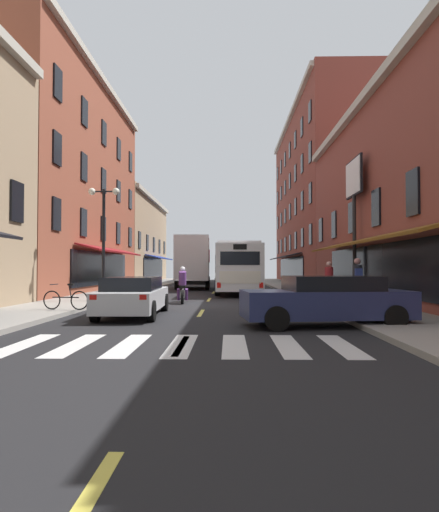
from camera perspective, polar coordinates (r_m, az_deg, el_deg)
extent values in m
cube|color=black|center=(19.26, -1.75, -6.44)|extent=(34.80, 80.00, 0.10)
cube|color=#DBCC4C|center=(9.36, -4.93, -11.37)|extent=(0.14, 2.40, 0.01)
cube|color=#DBCC4C|center=(15.78, -2.40, -7.34)|extent=(0.14, 2.40, 0.01)
cube|color=#DBCC4C|center=(22.25, -1.35, -5.64)|extent=(0.14, 2.40, 0.01)
cube|color=#DBCC4C|center=(28.73, -0.78, -4.71)|extent=(0.14, 2.40, 0.01)
cube|color=#DBCC4C|center=(35.22, -0.42, -4.12)|extent=(0.14, 2.40, 0.01)
cube|color=#DBCC4C|center=(41.71, -0.17, -3.71)|extent=(0.14, 2.40, 0.01)
cube|color=#DBCC4C|center=(48.20, 0.01, -3.41)|extent=(0.14, 2.40, 0.01)
cube|color=#DBCC4C|center=(54.70, 0.15, -3.19)|extent=(0.14, 2.40, 0.01)
cube|color=silver|center=(10.24, -23.94, -10.39)|extent=(0.50, 2.80, 0.01)
cube|color=silver|center=(9.83, -18.02, -10.82)|extent=(0.50, 2.80, 0.01)
cube|color=silver|center=(9.54, -11.65, -11.16)|extent=(0.50, 2.80, 0.01)
cube|color=silver|center=(9.36, -4.93, -11.37)|extent=(0.50, 2.80, 0.01)
cube|color=silver|center=(9.31, 1.95, -11.43)|extent=(0.50, 2.80, 0.01)
cube|color=silver|center=(9.39, 8.82, -11.33)|extent=(0.50, 2.80, 0.01)
cube|color=silver|center=(9.59, 15.47, -11.08)|extent=(0.50, 2.80, 0.01)
cube|color=gray|center=(20.42, -18.60, -5.75)|extent=(3.00, 80.00, 0.14)
cube|color=gray|center=(19.85, 15.61, -5.89)|extent=(3.00, 80.00, 0.14)
cube|color=black|center=(19.26, -24.65, 6.37)|extent=(0.10, 1.00, 1.60)
cube|color=brown|center=(32.16, -21.73, 8.49)|extent=(8.00, 19.90, 14.26)
cube|color=#B2AD9E|center=(32.72, -14.52, 20.63)|extent=(0.44, 19.40, 0.40)
cube|color=black|center=(30.34, -14.78, -1.57)|extent=(0.10, 12.00, 2.10)
cube|color=maroon|center=(30.17, -13.47, 0.70)|extent=(1.38, 11.20, 0.44)
cube|color=black|center=(22.90, -20.27, 5.09)|extent=(0.10, 1.00, 1.60)
cube|color=black|center=(26.64, -17.12, 4.14)|extent=(0.10, 1.00, 1.60)
cube|color=black|center=(30.45, -14.75, 3.43)|extent=(0.10, 1.00, 1.60)
cube|color=black|center=(34.30, -12.91, 2.87)|extent=(0.10, 1.00, 1.60)
cube|color=black|center=(38.18, -11.45, 2.42)|extent=(0.10, 1.00, 1.60)
cube|color=black|center=(23.48, -20.20, 12.87)|extent=(0.10, 1.00, 1.60)
cube|color=black|center=(27.14, -17.06, 10.88)|extent=(0.10, 1.00, 1.60)
cube|color=black|center=(30.88, -14.71, 9.35)|extent=(0.10, 1.00, 1.60)
cube|color=black|center=(34.69, -12.88, 8.14)|extent=(0.10, 1.00, 1.60)
cube|color=black|center=(38.53, -11.43, 7.17)|extent=(0.10, 1.00, 1.60)
cube|color=black|center=(24.46, -20.12, 20.15)|extent=(0.10, 1.00, 1.60)
cube|color=black|center=(28.00, -17.01, 17.29)|extent=(0.10, 1.00, 1.60)
cube|color=black|center=(31.64, -14.67, 15.05)|extent=(0.10, 1.00, 1.60)
cube|color=black|center=(35.36, -12.85, 13.26)|extent=(0.10, 1.00, 1.60)
cube|color=black|center=(39.14, -11.40, 11.81)|extent=(0.10, 1.00, 1.60)
cube|color=#9E8466|center=(50.80, -12.94, 2.02)|extent=(8.00, 19.90, 9.40)
cube|color=#B2AD9E|center=(50.41, -8.35, 7.00)|extent=(0.44, 19.40, 0.40)
cube|color=black|center=(49.87, -8.45, -1.56)|extent=(0.10, 12.00, 2.10)
cube|color=navy|center=(49.77, -7.64, -0.18)|extent=(1.38, 11.20, 0.44)
cube|color=black|center=(42.08, -10.26, 2.05)|extent=(0.10, 1.00, 1.60)
cube|color=black|center=(46.00, -9.27, 1.74)|extent=(0.10, 1.00, 1.60)
cube|color=black|center=(49.94, -8.44, 1.49)|extent=(0.10, 1.00, 1.60)
cube|color=black|center=(53.88, -7.73, 1.26)|extent=(0.10, 1.00, 1.60)
cube|color=black|center=(57.83, -7.12, 1.07)|extent=(0.10, 1.00, 1.60)
cube|color=#B2AD9E|center=(21.68, 19.24, 19.96)|extent=(0.44, 26.07, 0.40)
cube|color=black|center=(20.20, 19.60, -1.58)|extent=(0.10, 16.00, 2.10)
cube|color=brown|center=(20.02, 17.64, 1.83)|extent=(1.38, 14.93, 0.44)
cube|color=black|center=(16.83, 23.65, 7.48)|extent=(0.10, 1.00, 1.60)
cube|color=black|center=(20.37, 19.53, 5.89)|extent=(0.10, 1.00, 1.60)
cube|color=black|center=(23.99, 16.66, 4.76)|extent=(0.10, 1.00, 1.60)
cube|color=black|center=(27.66, 14.55, 3.92)|extent=(0.10, 1.00, 1.60)
cube|color=black|center=(31.36, 12.93, 3.27)|extent=(0.10, 1.00, 1.60)
cube|color=brown|center=(47.53, 13.94, 7.06)|extent=(8.00, 26.57, 17.30)
cube|color=#B2AD9E|center=(48.75, 8.95, 16.85)|extent=(0.44, 26.07, 0.40)
cube|color=black|center=(46.28, 9.10, -1.56)|extent=(0.10, 16.00, 2.10)
cube|color=black|center=(46.20, 8.23, -0.07)|extent=(1.38, 14.93, 0.44)
cube|color=black|center=(35.09, 11.66, 2.76)|extent=(0.10, 1.00, 1.60)
cube|color=black|center=(38.83, 10.64, 2.35)|extent=(0.10, 1.00, 1.60)
cube|color=black|center=(42.59, 9.80, 2.01)|extent=(0.10, 1.00, 1.60)
cube|color=black|center=(46.35, 9.09, 1.72)|extent=(0.10, 1.00, 1.60)
cube|color=black|center=(50.12, 8.49, 1.47)|extent=(0.10, 1.00, 1.60)
cube|color=black|center=(53.90, 7.98, 1.26)|extent=(0.10, 1.00, 1.60)
cube|color=black|center=(57.68, 7.53, 1.08)|extent=(0.10, 1.00, 1.60)
cube|color=black|center=(35.47, 11.64, 7.92)|extent=(0.10, 1.00, 1.60)
cube|color=black|center=(39.18, 10.62, 7.02)|extent=(0.10, 1.00, 1.60)
cube|color=black|center=(42.90, 9.78, 6.28)|extent=(0.10, 1.00, 1.60)
cube|color=black|center=(46.64, 9.07, 5.65)|extent=(0.10, 1.00, 1.60)
cube|color=black|center=(50.39, 8.48, 5.11)|extent=(0.10, 1.00, 1.60)
cube|color=black|center=(54.14, 7.96, 4.65)|extent=(0.10, 1.00, 1.60)
cube|color=black|center=(57.91, 7.52, 4.25)|extent=(0.10, 1.00, 1.60)
cube|color=black|center=(36.13, 11.61, 12.94)|extent=(0.10, 1.00, 1.60)
cube|color=black|center=(39.78, 10.60, 11.59)|extent=(0.10, 1.00, 1.60)
cube|color=black|center=(43.45, 9.76, 10.46)|extent=(0.10, 1.00, 1.60)
cube|color=black|center=(47.14, 9.06, 9.51)|extent=(0.10, 1.00, 1.60)
cube|color=black|center=(50.85, 8.46, 8.69)|extent=(0.10, 1.00, 1.60)
cube|color=black|center=(54.58, 7.95, 7.99)|extent=(0.10, 1.00, 1.60)
cube|color=black|center=(58.32, 7.51, 7.38)|extent=(0.10, 1.00, 1.60)
cube|color=black|center=(37.06, 11.58, 17.73)|extent=(0.10, 1.00, 1.60)
cube|color=black|center=(40.62, 10.57, 15.99)|extent=(0.10, 1.00, 1.60)
cube|color=black|center=(44.22, 9.74, 14.52)|extent=(0.10, 1.00, 1.60)
cube|color=black|center=(47.86, 9.04, 13.27)|extent=(0.10, 1.00, 1.60)
cube|color=black|center=(51.52, 8.45, 12.20)|extent=(0.10, 1.00, 1.60)
cube|color=black|center=(55.20, 7.94, 11.27)|extent=(0.10, 1.00, 1.60)
cube|color=black|center=(58.89, 7.49, 10.45)|extent=(0.10, 1.00, 1.60)
cylinder|color=black|center=(22.27, 17.00, 1.22)|extent=(0.18, 0.18, 5.00)
cylinder|color=black|center=(22.28, 17.05, -4.91)|extent=(0.40, 0.40, 0.24)
cube|color=black|center=(22.67, 16.94, 9.65)|extent=(0.10, 2.49, 1.81)
cube|color=silver|center=(22.65, 16.79, 9.65)|extent=(0.04, 2.33, 1.65)
cube|color=silver|center=(22.68, 17.09, 9.64)|extent=(0.04, 2.33, 1.65)
cube|color=silver|center=(28.65, 2.07, -1.46)|extent=(2.85, 11.59, 2.56)
cube|color=silver|center=(28.69, 2.06, 1.21)|extent=(2.62, 10.38, 0.16)
cube|color=black|center=(28.95, 2.04, -1.12)|extent=(2.82, 9.19, 0.96)
cube|color=#193899|center=(28.67, 2.07, -3.52)|extent=(2.87, 11.19, 0.36)
cube|color=black|center=(34.37, 1.67, -1.18)|extent=(2.25, 0.18, 1.10)
cube|color=black|center=(22.94, 2.65, -0.29)|extent=(2.05, 0.17, 0.70)
cube|color=silver|center=(22.93, 2.66, -2.76)|extent=(2.15, 0.16, 0.64)
cube|color=black|center=(22.95, 2.65, 1.19)|extent=(0.70, 0.12, 0.28)
cube|color=red|center=(22.90, -0.08, -3.78)|extent=(0.20, 0.09, 0.28)
cube|color=red|center=(23.02, 5.39, -3.76)|extent=(0.20, 0.09, 0.28)
cylinder|color=black|center=(32.41, -0.29, -3.47)|extent=(0.33, 1.01, 1.00)
cylinder|color=black|center=(32.50, 3.87, -3.46)|extent=(0.33, 1.01, 1.00)
cylinder|color=black|center=(25.39, -0.28, -4.01)|extent=(0.33, 1.01, 1.00)
cylinder|color=black|center=(25.50, 5.02, -3.99)|extent=(0.33, 1.01, 1.00)
cube|color=white|center=(36.04, -3.22, -1.60)|extent=(2.37, 2.27, 2.40)
cube|color=black|center=(37.10, -3.15, -0.28)|extent=(2.00, 0.17, 0.80)
cube|color=silver|center=(32.62, -3.48, -0.30)|extent=(2.55, 4.73, 3.18)
cube|color=maroon|center=(32.59, -1.34, -0.03)|extent=(0.15, 2.79, 0.90)
cube|color=black|center=(33.73, -3.40, -3.30)|extent=(2.11, 6.50, 0.24)
cylinder|color=black|center=(35.92, -4.99, -3.35)|extent=(0.31, 0.91, 0.90)
cylinder|color=black|center=(35.82, -1.48, -3.36)|extent=(0.31, 0.91, 0.90)
cylinder|color=black|center=(32.01, -5.52, -3.57)|extent=(0.31, 0.91, 0.90)
cylinder|color=black|center=(31.90, -1.57, -3.59)|extent=(0.31, 0.91, 0.90)
cube|color=silver|center=(15.06, -10.98, -5.48)|extent=(1.88, 4.74, 0.64)
cube|color=black|center=(14.85, -11.11, -3.54)|extent=(1.66, 2.58, 0.45)
cube|color=red|center=(12.94, -15.96, -5.13)|extent=(0.20, 0.07, 0.14)
cube|color=red|center=(12.64, -9.82, -5.26)|extent=(0.20, 0.07, 0.14)
cylinder|color=black|center=(16.85, -12.73, -5.85)|extent=(0.24, 0.65, 0.64)
cylinder|color=black|center=(16.58, -7.10, -5.95)|extent=(0.24, 0.65, 0.64)
cylinder|color=black|center=(13.67, -15.72, -6.86)|extent=(0.24, 0.65, 0.64)
cylinder|color=black|center=(13.32, -8.78, -7.04)|extent=(0.24, 0.65, 0.64)
cube|color=#144723|center=(44.97, -2.57, -2.83)|extent=(1.88, 4.67, 0.65)
cube|color=black|center=(44.77, -2.58, -2.12)|extent=(1.66, 2.54, 0.54)
cube|color=red|center=(42.70, -3.63, -2.60)|extent=(0.20, 0.07, 0.14)
cube|color=red|center=(42.65, -1.75, -2.60)|extent=(0.20, 0.07, 0.14)
cylinder|color=black|center=(46.63, -3.51, -3.09)|extent=(0.24, 0.65, 0.64)
cylinder|color=black|center=(46.56, -1.47, -3.09)|extent=(0.24, 0.65, 0.64)
cylinder|color=black|center=(43.40, -3.75, -3.20)|extent=(0.24, 0.65, 0.64)
cylinder|color=black|center=(43.33, -1.56, -3.21)|extent=(0.24, 0.65, 0.64)
cube|color=navy|center=(12.54, 13.51, -6.03)|extent=(4.71, 2.30, 0.74)
cube|color=black|center=(12.56, 14.27, -3.48)|extent=(2.62, 1.89, 0.43)
cube|color=red|center=(12.80, 24.12, -4.63)|extent=(0.08, 0.21, 0.14)
cube|color=red|center=(14.05, 21.25, -4.37)|extent=(0.08, 0.21, 0.14)
cylinder|color=black|center=(11.33, 7.36, -8.02)|extent=(0.66, 0.29, 0.64)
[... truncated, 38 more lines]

